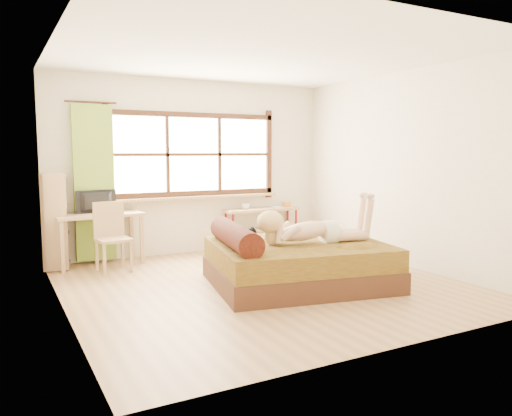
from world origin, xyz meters
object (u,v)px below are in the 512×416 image
desk (99,221)px  chair (111,233)px  bed (295,262)px  woman (312,217)px  pipe_shelf (262,219)px  bookshelf (56,220)px  kitten (241,236)px

desk → chair: bearing=-80.6°
bed → woman: (0.20, -0.06, 0.54)m
woman → pipe_shelf: size_ratio=1.08×
bookshelf → desk: bearing=-5.4°
kitten → pipe_shelf: bearing=66.9°
bed → woman: 0.58m
woman → pipe_shelf: woman is taller
bed → pipe_shelf: (0.80, 2.27, 0.21)m
bed → desk: (-1.87, 2.15, 0.36)m
bed → woman: size_ratio=1.62×
bed → kitten: 0.76m
woman → desk: 3.04m
kitten → bookshelf: bookshelf is taller
bed → bookshelf: size_ratio=1.77×
bed → chair: size_ratio=2.49×
woman → desk: (-2.07, 2.21, -0.17)m
bed → chair: bearing=145.8°
desk → woman: bearing=-51.8°
desk → chair: 0.40m
desk → pipe_shelf: (2.68, 0.12, -0.16)m
kitten → desk: size_ratio=0.25×
pipe_shelf → woman: bearing=-105.7°
pipe_shelf → bookshelf: bearing=178.3°
pipe_shelf → bookshelf: (-3.22, 0.03, 0.18)m
chair → kitten: bearing=-61.8°
bed → kitten: size_ratio=7.56×
pipe_shelf → chair: bearing=-170.5°
woman → chair: (-1.98, 1.85, -0.30)m
woman → kitten: woman is taller
desk → bookshelf: (-0.54, 0.15, 0.02)m
kitten → desk: kitten is taller
kitten → chair: (-1.11, 1.70, -0.12)m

